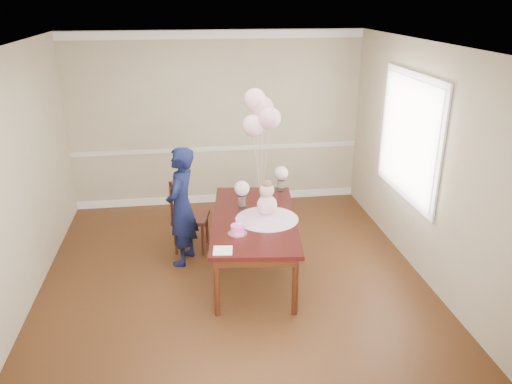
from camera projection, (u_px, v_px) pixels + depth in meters
name	position (u px, v px, depth m)	size (l,w,h in m)	color
floor	(234.00, 281.00, 5.92)	(4.50, 5.00, 0.00)	#351C0D
ceiling	(230.00, 46.00, 4.92)	(4.50, 5.00, 0.02)	white
wall_back	(217.00, 121.00, 7.72)	(4.50, 0.02, 2.70)	tan
wall_front	(272.00, 307.00, 3.12)	(4.50, 0.02, 2.70)	tan
wall_left	(15.00, 185.00, 5.13)	(0.02, 5.00, 2.70)	tan
wall_right	(428.00, 165.00, 5.72)	(0.02, 5.00, 2.70)	tan
chair_rail_trim	(218.00, 149.00, 7.88)	(4.50, 0.02, 0.07)	silver
crown_molding	(214.00, 35.00, 7.24)	(4.50, 0.02, 0.12)	white
baseboard_trim	(219.00, 198.00, 8.19)	(4.50, 0.02, 0.12)	white
window_frame	(409.00, 137.00, 6.10)	(0.02, 1.66, 1.56)	white
window_blinds	(408.00, 137.00, 6.10)	(0.01, 1.50, 1.40)	silver
dining_table_top	(254.00, 219.00, 5.89)	(0.97, 1.94, 0.05)	black
table_apron	(254.00, 225.00, 5.91)	(0.87, 1.85, 0.10)	black
table_leg_fl	(217.00, 287.00, 5.18)	(0.07, 0.07, 0.68)	black
table_leg_fr	(295.00, 286.00, 5.20)	(0.07, 0.07, 0.68)	black
table_leg_bl	(223.00, 216.00, 6.84)	(0.07, 0.07, 0.68)	black
table_leg_br	(283.00, 216.00, 6.86)	(0.07, 0.07, 0.68)	black
baby_skirt	(267.00, 215.00, 5.82)	(0.74, 0.74, 0.10)	#D9A0C0
baby_torso	(267.00, 205.00, 5.77)	(0.23, 0.23, 0.23)	#FFA1D4
baby_head	(267.00, 190.00, 5.70)	(0.17, 0.17, 0.17)	#DBAD97
baby_hair	(267.00, 185.00, 5.68)	(0.12, 0.12, 0.12)	brown
cake_platter	(237.00, 233.00, 5.47)	(0.21, 0.21, 0.01)	silver
birthday_cake	(237.00, 229.00, 5.45)	(0.15, 0.15, 0.10)	#FA4FA8
cake_flower_a	(237.00, 224.00, 5.42)	(0.03, 0.03, 0.03)	white
cake_flower_b	(240.00, 223.00, 5.44)	(0.03, 0.03, 0.03)	white
rose_vase_near	(242.00, 202.00, 6.12)	(0.10, 0.10, 0.16)	white
roses_near	(242.00, 188.00, 6.05)	(0.18, 0.18, 0.18)	beige
rose_vase_far	(281.00, 186.00, 6.63)	(0.10, 0.10, 0.16)	white
roses_far	(281.00, 173.00, 6.56)	(0.18, 0.18, 0.18)	#FAD2DF
napkin	(223.00, 250.00, 5.10)	(0.19, 0.19, 0.01)	white
balloon_weight	(261.00, 199.00, 6.37)	(0.04, 0.04, 0.02)	silver
balloon_a	(253.00, 125.00, 6.02)	(0.27, 0.27, 0.27)	#FFB4CF
balloon_b	(270.00, 118.00, 5.94)	(0.27, 0.27, 0.27)	#E8A4B6
balloon_c	(263.00, 108.00, 6.04)	(0.27, 0.27, 0.27)	#DA9BAE
balloon_d	(255.00, 99.00, 6.02)	(0.27, 0.27, 0.27)	#F6AEC4
balloon_ribbon_a	(257.00, 169.00, 6.22)	(0.00, 0.00, 0.82)	white
balloon_ribbon_b	(265.00, 166.00, 6.18)	(0.00, 0.00, 0.91)	silver
balloon_ribbon_c	(262.00, 160.00, 6.23)	(0.00, 0.00, 1.01)	white
balloon_ribbon_d	(258.00, 156.00, 6.22)	(0.00, 0.00, 1.11)	silver
dining_chair_seat	(191.00, 218.00, 6.54)	(0.44, 0.44, 0.05)	#3C1710
chair_leg_fl	(176.00, 239.00, 6.47)	(0.04, 0.04, 0.43)	#3C1D10
chair_leg_fr	(203.00, 240.00, 6.45)	(0.04, 0.04, 0.43)	#3A1310
chair_leg_bl	(181.00, 227.00, 6.80)	(0.04, 0.04, 0.43)	#391C0F
chair_leg_br	(207.00, 228.00, 6.78)	(0.04, 0.04, 0.43)	#38130F
chair_back_post_l	(172.00, 202.00, 6.28)	(0.04, 0.04, 0.56)	#35120E
chair_back_post_r	(177.00, 192.00, 6.61)	(0.04, 0.04, 0.56)	#36180E
chair_slat_low	(175.00, 205.00, 6.49)	(0.03, 0.40, 0.05)	#36190E
chair_slat_mid	(174.00, 194.00, 6.43)	(0.03, 0.40, 0.05)	#3C2110
chair_slat_top	(174.00, 183.00, 6.37)	(0.03, 0.40, 0.05)	#3D2110
woman	(182.00, 207.00, 6.10)	(0.55, 0.37, 1.51)	#0E1333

